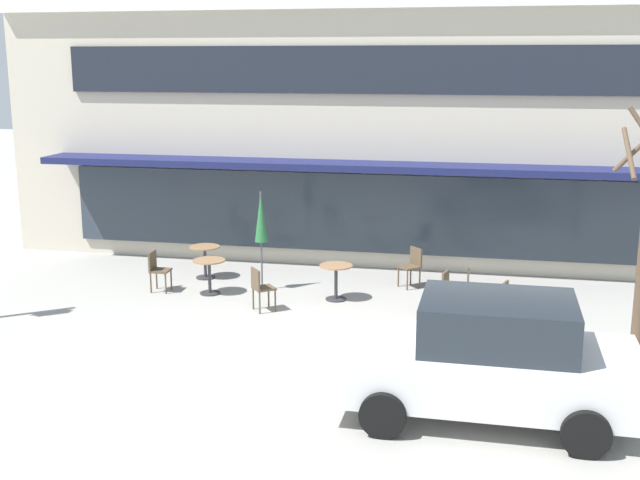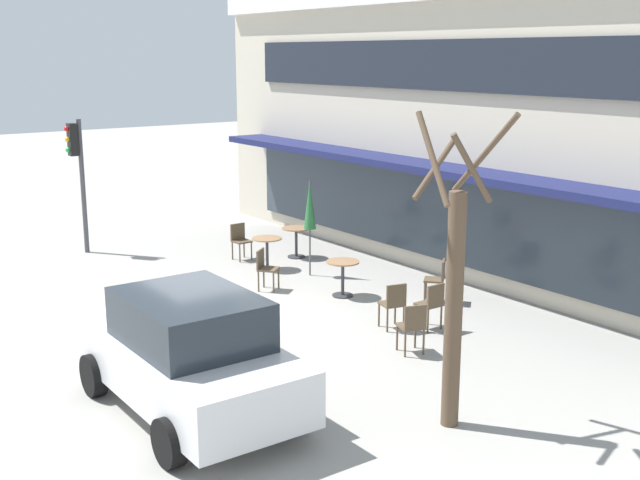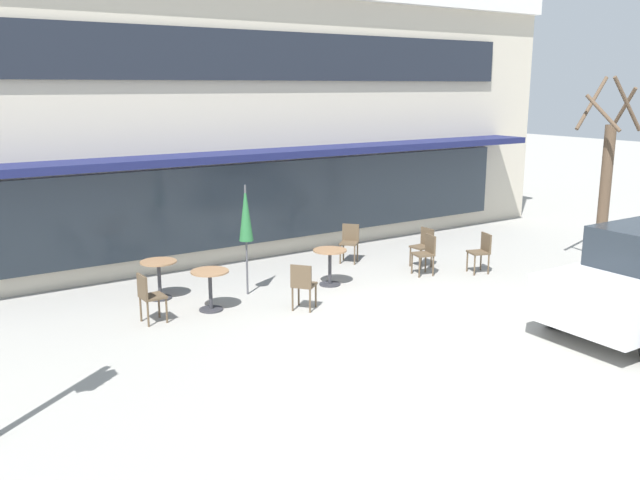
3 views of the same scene
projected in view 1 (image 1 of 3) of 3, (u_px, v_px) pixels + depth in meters
ground_plane at (309, 352)px, 13.91m from camera, size 80.00×80.00×0.00m
building_facade at (385, 120)px, 22.69m from camera, size 18.44×9.10×6.57m
cafe_table_near_wall at (209, 271)px, 17.28m from camera, size 0.70×0.70×0.76m
cafe_table_streetside at (336, 276)px, 16.85m from camera, size 0.70×0.70×0.76m
cafe_table_by_tree at (205, 257)px, 18.53m from camera, size 0.70×0.70×0.76m
patio_umbrella_green_folded at (261, 218)px, 17.32m from camera, size 0.28×0.28×2.20m
cafe_chair_0 at (260, 286)px, 16.09m from camera, size 0.56×0.56×0.89m
cafe_chair_1 at (463, 282)px, 16.35m from camera, size 0.40×0.40×0.89m
cafe_chair_2 at (412, 264)px, 17.81m from camera, size 0.56×0.56×0.89m
cafe_chair_3 at (498, 300)px, 15.15m from camera, size 0.50×0.50×0.89m
cafe_chair_4 at (157, 268)px, 17.48m from camera, size 0.41×0.41×0.89m
cafe_chair_5 at (440, 288)px, 15.91m from camera, size 0.48×0.48×0.89m
parked_sedan at (488, 359)px, 11.20m from camera, size 4.22×2.05×1.76m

